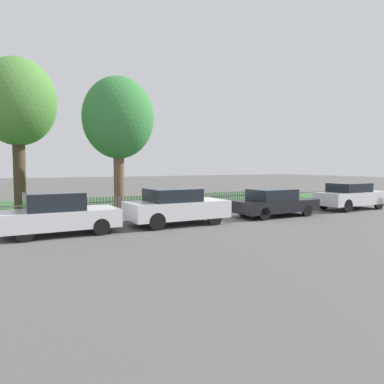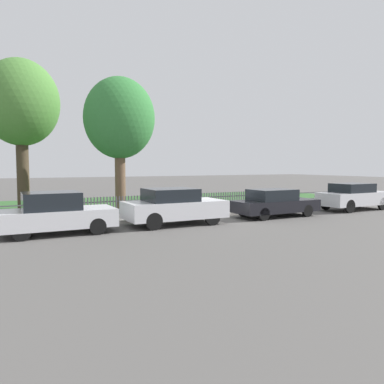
{
  "view_description": "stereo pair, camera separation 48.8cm",
  "coord_description": "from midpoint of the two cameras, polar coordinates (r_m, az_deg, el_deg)",
  "views": [
    {
      "loc": [
        -8.34,
        -14.52,
        2.38
      ],
      "look_at": [
        0.18,
        1.01,
        1.1
      ],
      "focal_mm": 35.0,
      "sensor_mm": 36.0,
      "label": 1
    },
    {
      "loc": [
        -7.91,
        -14.75,
        2.38
      ],
      "look_at": [
        0.18,
        1.01,
        1.1
      ],
      "focal_mm": 35.0,
      "sensor_mm": 36.0,
      "label": 2
    }
  ],
  "objects": [
    {
      "name": "parked_car_navy_estate",
      "position": [
        17.66,
        13.22,
        -1.62
      ],
      "size": [
        4.12,
        1.7,
        1.27
      ],
      "rotation": [
        0.0,
        0.0,
        0.02
      ],
      "color": "black",
      "rests_on": "ground"
    },
    {
      "name": "grass_strip",
      "position": [
        23.98,
        -7.23,
        -1.58
      ],
      "size": [
        30.41,
        9.82,
        0.01
      ],
      "primitive_type": "cube",
      "color": "#33602D",
      "rests_on": "ground"
    },
    {
      "name": "parked_car_red_compact",
      "position": [
        21.64,
        24.04,
        -0.59
      ],
      "size": [
        4.17,
        1.73,
        1.42
      ],
      "rotation": [
        0.0,
        0.0,
        0.02
      ],
      "color": "silver",
      "rests_on": "ground"
    },
    {
      "name": "ground_plane",
      "position": [
        16.9,
        1.86,
        -3.96
      ],
      "size": [
        120.0,
        120.0,
        0.0
      ],
      "primitive_type": "plane",
      "color": "#565451"
    },
    {
      "name": "park_fence",
      "position": [
        19.43,
        -2.3,
        -1.61
      ],
      "size": [
        30.41,
        0.05,
        0.87
      ],
      "color": "#4C4C51",
      "rests_on": "ground"
    },
    {
      "name": "covered_motorcycle",
      "position": [
        18.41,
        -3.85,
        -1.23
      ],
      "size": [
        2.01,
        0.84,
        1.09
      ],
      "rotation": [
        0.0,
        0.0,
        0.03
      ],
      "color": "black",
      "rests_on": "ground"
    },
    {
      "name": "kerb_stone",
      "position": [
        16.98,
        1.7,
        -3.72
      ],
      "size": [
        30.41,
        0.2,
        0.12
      ],
      "primitive_type": "cube",
      "color": "#B2ADA3",
      "rests_on": "ground"
    },
    {
      "name": "parked_car_black_saloon",
      "position": [
        14.92,
        -1.85,
        -2.17
      ],
      "size": [
        4.0,
        1.88,
        1.45
      ],
      "rotation": [
        0.0,
        0.0,
        0.0
      ],
      "color": "silver",
      "rests_on": "ground"
    },
    {
      "name": "tree_behind_motorcycle",
      "position": [
        19.73,
        -10.29,
        10.88
      ],
      "size": [
        3.6,
        3.6,
        6.85
      ],
      "color": "brown",
      "rests_on": "ground"
    },
    {
      "name": "parked_car_silver_hatchback",
      "position": [
        13.65,
        -19.08,
        -3.09
      ],
      "size": [
        3.84,
        1.79,
        1.46
      ],
      "rotation": [
        0.0,
        0.0,
        -0.0
      ],
      "color": "silver",
      "rests_on": "ground"
    },
    {
      "name": "tree_nearest_kerb",
      "position": [
        22.24,
        -24.07,
        12.16
      ],
      "size": [
        4.0,
        4.0,
        8.0
      ],
      "color": "#473828",
      "rests_on": "ground"
    }
  ]
}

